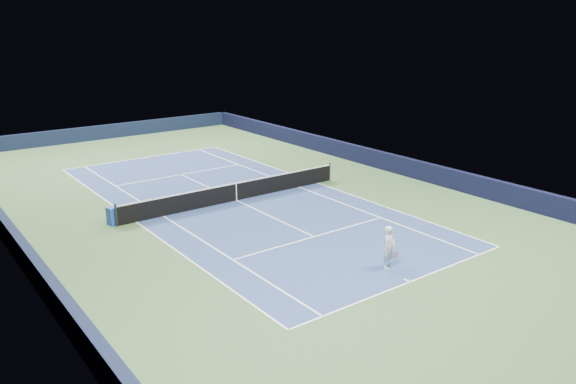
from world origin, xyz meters
TOP-DOWN VIEW (x-y plane):
  - ground at (0.00, 0.00)m, footprint 40.00×40.00m
  - wall_far at (0.00, 19.82)m, footprint 22.00×0.35m
  - wall_right at (10.82, 0.00)m, footprint 0.35×40.00m
  - wall_left at (-10.82, 0.00)m, footprint 0.35×40.00m
  - court_surface at (0.00, 0.00)m, footprint 10.97×23.77m
  - baseline_far at (0.00, 11.88)m, footprint 10.97×0.08m
  - baseline_near at (0.00, -11.88)m, footprint 10.97×0.08m
  - sideline_doubles_right at (5.49, 0.00)m, footprint 0.08×23.77m
  - sideline_doubles_left at (-5.49, 0.00)m, footprint 0.08×23.77m
  - sideline_singles_right at (4.12, 0.00)m, footprint 0.08×23.77m
  - sideline_singles_left at (-4.12, 0.00)m, footprint 0.08×23.77m
  - service_line_far at (0.00, 6.40)m, footprint 8.23×0.08m
  - service_line_near at (0.00, -6.40)m, footprint 8.23×0.08m
  - center_service_line at (0.00, 0.00)m, footprint 0.08×12.80m
  - center_mark_far at (0.00, 11.73)m, footprint 0.08×0.30m
  - center_mark_near at (0.00, -11.73)m, footprint 0.08×0.30m
  - tennis_net at (0.00, 0.00)m, footprint 12.90×0.10m
  - sponsor_cube at (-6.40, 0.35)m, footprint 0.61×0.54m
  - tennis_player at (0.28, -10.54)m, footprint 0.81×1.31m

SIDE VIEW (x-z plane):
  - ground at x=0.00m, z-range 0.00..0.00m
  - court_surface at x=0.00m, z-range 0.00..0.01m
  - baseline_far at x=0.00m, z-range 0.01..0.01m
  - baseline_near at x=0.00m, z-range 0.01..0.01m
  - sideline_doubles_right at x=5.49m, z-range 0.01..0.01m
  - sideline_doubles_left at x=-5.49m, z-range 0.01..0.01m
  - sideline_singles_right at x=4.12m, z-range 0.01..0.01m
  - sideline_singles_left at x=-4.12m, z-range 0.01..0.01m
  - service_line_far at x=0.00m, z-range 0.01..0.01m
  - service_line_near at x=0.00m, z-range 0.01..0.01m
  - center_service_line at x=0.00m, z-range 0.01..0.01m
  - center_mark_far at x=0.00m, z-range 0.01..0.01m
  - center_mark_near at x=0.00m, z-range 0.01..0.01m
  - sponsor_cube at x=-6.40m, z-range 0.00..0.83m
  - tennis_net at x=0.00m, z-range -0.03..1.04m
  - wall_far at x=0.00m, z-range 0.00..1.10m
  - wall_right at x=10.82m, z-range 0.00..1.10m
  - wall_left at x=-10.82m, z-range 0.00..1.10m
  - tennis_player at x=0.28m, z-range -0.60..2.27m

